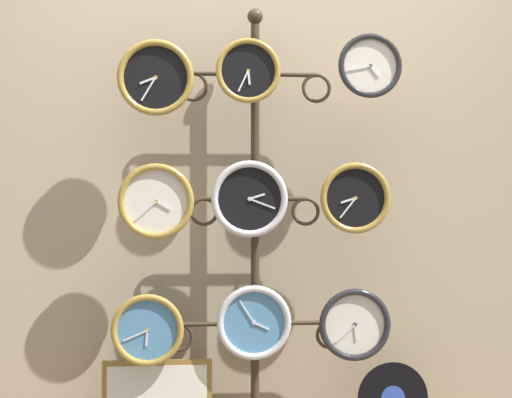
# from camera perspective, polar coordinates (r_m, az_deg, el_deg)

# --- Properties ---
(shop_wall) EXTENTS (4.40, 0.04, 2.80)m
(shop_wall) POSITION_cam_1_polar(r_m,az_deg,el_deg) (3.31, -0.29, 5.53)
(shop_wall) COLOR tan
(shop_wall) RESTS_ON ground_plane
(display_stand) EXTENTS (0.79, 0.39, 1.92)m
(display_stand) POSITION_cam_1_polar(r_m,az_deg,el_deg) (3.16, -0.07, -7.53)
(display_stand) COLOR #382D1E
(display_stand) RESTS_ON ground_plane
(clock_top_left) EXTENTS (0.32, 0.04, 0.32)m
(clock_top_left) POSITION_cam_1_polar(r_m,az_deg,el_deg) (3.08, -8.04, 9.59)
(clock_top_left) COLOR black
(clock_top_center) EXTENTS (0.28, 0.04, 0.28)m
(clock_top_center) POSITION_cam_1_polar(r_m,az_deg,el_deg) (3.08, -0.63, 10.21)
(clock_top_center) COLOR black
(clock_top_right) EXTENTS (0.28, 0.04, 0.28)m
(clock_top_right) POSITION_cam_1_polar(r_m,az_deg,el_deg) (3.15, 9.09, 10.47)
(clock_top_right) COLOR silver
(clock_middle_left) EXTENTS (0.32, 0.04, 0.32)m
(clock_middle_left) POSITION_cam_1_polar(r_m,az_deg,el_deg) (3.04, -8.00, -0.19)
(clock_middle_left) COLOR silver
(clock_middle_center) EXTENTS (0.33, 0.04, 0.33)m
(clock_middle_center) POSITION_cam_1_polar(r_m,az_deg,el_deg) (3.04, -0.52, 0.01)
(clock_middle_center) COLOR black
(clock_middle_right) EXTENTS (0.31, 0.04, 0.31)m
(clock_middle_right) POSITION_cam_1_polar(r_m,az_deg,el_deg) (3.11, 7.95, 0.08)
(clock_middle_right) COLOR black
(clock_bottom_left) EXTENTS (0.31, 0.04, 0.31)m
(clock_bottom_left) POSITION_cam_1_polar(r_m,az_deg,el_deg) (3.10, -8.67, -10.32)
(clock_bottom_left) COLOR #4C84B2
(clock_bottom_center) EXTENTS (0.32, 0.04, 0.32)m
(clock_bottom_center) POSITION_cam_1_polar(r_m,az_deg,el_deg) (3.09, -0.16, -9.85)
(clock_bottom_center) COLOR #4C84B2
(clock_bottom_right) EXTENTS (0.32, 0.04, 0.32)m
(clock_bottom_right) POSITION_cam_1_polar(r_m,az_deg,el_deg) (3.16, 7.90, -9.92)
(clock_bottom_right) COLOR silver
(vinyl_record) EXTENTS (0.31, 0.01, 0.31)m
(vinyl_record) POSITION_cam_1_polar(r_m,az_deg,el_deg) (3.27, 10.89, -15.35)
(vinyl_record) COLOR black
(vinyl_record) RESTS_ON low_shelf
(picture_frame) EXTENTS (0.47, 0.02, 0.33)m
(picture_frame) POSITION_cam_1_polar(r_m,az_deg,el_deg) (3.22, -7.90, -15.48)
(picture_frame) COLOR olive
(picture_frame) RESTS_ON low_shelf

